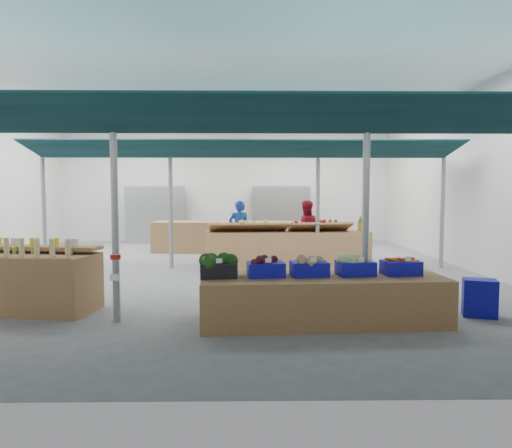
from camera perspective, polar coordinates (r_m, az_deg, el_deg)
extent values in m
plane|color=slate|center=(10.55, -5.58, -5.96)|extent=(13.00, 13.00, 0.00)
plane|color=silver|center=(10.66, -5.74, 16.88)|extent=(13.00, 13.00, 0.00)
plane|color=silver|center=(16.88, -3.79, 4.94)|extent=(12.00, 0.00, 12.00)
plane|color=silver|center=(11.56, 25.63, 5.00)|extent=(0.00, 13.00, 13.00)
cylinder|color=gray|center=(11.90, -25.00, 2.08)|extent=(0.10, 0.10, 3.00)
cylinder|color=gray|center=(6.63, -17.22, 1.05)|extent=(0.10, 0.10, 3.00)
cylinder|color=gray|center=(11.02, -10.61, 2.27)|extent=(0.10, 0.10, 3.00)
cylinder|color=gray|center=(6.57, 13.54, 1.10)|extent=(0.10, 0.10, 3.00)
cylinder|color=gray|center=(10.98, 7.72, 2.29)|extent=(0.10, 0.10, 3.00)
cylinder|color=gray|center=(11.80, 22.29, 2.15)|extent=(0.10, 0.10, 3.00)
cylinder|color=gray|center=(6.44, -1.95, 13.21)|extent=(10.00, 0.06, 0.06)
cylinder|color=gray|center=(10.90, -1.48, 9.42)|extent=(10.00, 0.06, 0.06)
cube|color=black|center=(5.78, -2.08, 13.55)|extent=(9.50, 1.28, 0.30)
cube|color=black|center=(7.07, -1.84, 11.80)|extent=(9.50, 1.28, 0.30)
cube|color=black|center=(10.25, -1.52, 9.37)|extent=(9.50, 1.28, 0.30)
cube|color=black|center=(11.54, -1.44, 8.77)|extent=(9.50, 1.28, 0.30)
cube|color=#B23F33|center=(16.72, -12.45, 1.09)|extent=(2.00, 0.50, 2.00)
cube|color=#B23F33|center=(16.41, 3.13, 1.13)|extent=(2.00, 0.50, 2.00)
cube|color=brown|center=(7.82, -26.43, -6.61)|extent=(2.08, 1.16, 0.87)
cube|color=#997247|center=(7.97, -25.43, -2.66)|extent=(2.00, 0.68, 0.06)
cube|color=brown|center=(6.54, 8.27, -9.24)|extent=(3.43, 1.32, 0.65)
cube|color=brown|center=(11.30, 3.89, -3.09)|extent=(4.03, 1.12, 0.86)
cube|color=brown|center=(13.87, -2.25, -1.62)|extent=(5.20, 1.44, 0.92)
cube|color=#0E0E9E|center=(7.52, 26.16, -8.28)|extent=(0.54, 0.45, 0.55)
imported|color=#173A98|center=(12.32, -2.09, -0.76)|extent=(0.60, 0.41, 1.60)
imported|color=maroon|center=(12.41, 6.24, -0.74)|extent=(0.80, 0.64, 1.60)
cube|color=black|center=(6.30, -4.73, -5.74)|extent=(0.54, 0.41, 0.20)
cube|color=white|center=(6.06, -4.63, -4.60)|extent=(0.08, 0.02, 0.06)
cube|color=#0E0E9E|center=(6.33, 1.24, -5.69)|extent=(0.54, 0.41, 0.20)
cube|color=white|center=(6.09, 1.56, -4.55)|extent=(0.08, 0.02, 0.06)
cube|color=#0E0E9E|center=(6.42, 6.67, -5.58)|extent=(0.54, 0.41, 0.20)
cube|color=white|center=(6.18, 7.19, -4.45)|extent=(0.08, 0.02, 0.06)
cube|color=#0E0E9E|center=(6.57, 12.31, -5.42)|extent=(0.54, 0.41, 0.20)
cube|color=white|center=(6.34, 13.01, -4.31)|extent=(0.08, 0.02, 0.06)
cube|color=#0E0E9E|center=(6.79, 17.64, -5.22)|extent=(0.54, 0.41, 0.20)
cube|color=white|center=(6.57, 18.49, -4.13)|extent=(0.08, 0.02, 0.06)
sphere|color=brown|center=(6.17, -6.05, -4.64)|extent=(0.09, 0.09, 0.09)
sphere|color=brown|center=(6.15, -6.53, -4.30)|extent=(0.06, 0.06, 0.06)
cylinder|color=#A9180B|center=(5.32, -17.17, -3.95)|extent=(0.12, 0.12, 0.05)
cube|color=white|center=(5.30, -17.30, -6.40)|extent=(0.10, 0.01, 0.07)
cube|color=#997247|center=(11.07, -0.92, -0.37)|extent=(1.95, 0.84, 0.26)
cube|color=#997247|center=(11.28, 8.04, -0.33)|extent=(1.55, 0.81, 0.26)
cylinder|color=#8C6019|center=(11.52, 12.91, -0.35)|extent=(0.14, 0.14, 0.22)
cone|color=#26661E|center=(11.51, 12.92, 0.59)|extent=(0.12, 0.12, 0.18)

